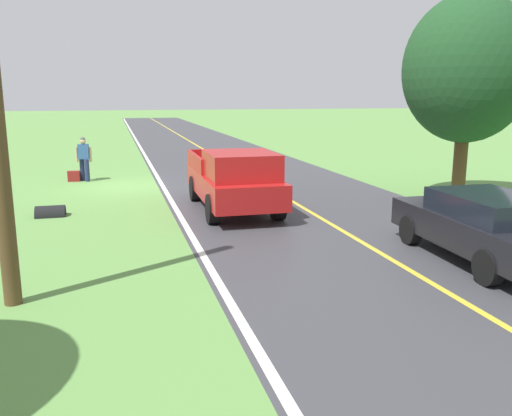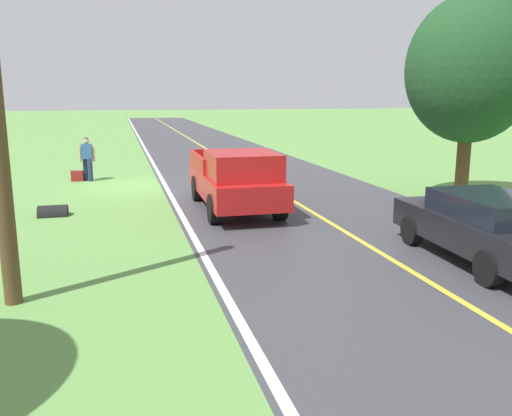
{
  "view_description": "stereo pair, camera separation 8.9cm",
  "coord_description": "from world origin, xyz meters",
  "px_view_note": "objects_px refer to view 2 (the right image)",
  "views": [
    {
      "loc": [
        0.46,
        20.37,
        3.38
      ],
      "look_at": [
        -1.98,
        11.24,
        1.37
      ],
      "focal_mm": 37.68,
      "sensor_mm": 36.0,
      "label": 1
    },
    {
      "loc": [
        0.38,
        20.39,
        3.38
      ],
      "look_at": [
        -1.98,
        11.24,
        1.37
      ],
      "focal_mm": 37.68,
      "sensor_mm": 36.0,
      "label": 2
    }
  ],
  "objects_px": {
    "hitchhiker_walking": "(87,156)",
    "suitcase_carried": "(77,176)",
    "tree_far_side_near": "(470,70)",
    "sedan_mid_oncoming": "(486,225)",
    "pickup_truck_passing": "(236,179)"
  },
  "relations": [
    {
      "from": "sedan_mid_oncoming",
      "to": "tree_far_side_near",
      "type": "bearing_deg",
      "value": -121.16
    },
    {
      "from": "tree_far_side_near",
      "to": "sedan_mid_oncoming",
      "type": "relative_size",
      "value": 1.44
    },
    {
      "from": "suitcase_carried",
      "to": "sedan_mid_oncoming",
      "type": "distance_m",
      "value": 15.72
    },
    {
      "from": "hitchhiker_walking",
      "to": "pickup_truck_passing",
      "type": "height_order",
      "value": "pickup_truck_passing"
    },
    {
      "from": "suitcase_carried",
      "to": "sedan_mid_oncoming",
      "type": "relative_size",
      "value": 0.1
    },
    {
      "from": "sedan_mid_oncoming",
      "to": "suitcase_carried",
      "type": "bearing_deg",
      "value": -55.8
    },
    {
      "from": "suitcase_carried",
      "to": "sedan_mid_oncoming",
      "type": "bearing_deg",
      "value": 39.46
    },
    {
      "from": "hitchhiker_walking",
      "to": "tree_far_side_near",
      "type": "xyz_separation_m",
      "value": [
        -11.96,
        7.16,
        3.15
      ]
    },
    {
      "from": "hitchhiker_walking",
      "to": "tree_far_side_near",
      "type": "bearing_deg",
      "value": 149.08
    },
    {
      "from": "suitcase_carried",
      "to": "tree_far_side_near",
      "type": "relative_size",
      "value": 0.07
    },
    {
      "from": "pickup_truck_passing",
      "to": "tree_far_side_near",
      "type": "xyz_separation_m",
      "value": [
        -7.45,
        0.15,
        3.16
      ]
    },
    {
      "from": "hitchhiker_walking",
      "to": "sedan_mid_oncoming",
      "type": "distance_m",
      "value": 15.51
    },
    {
      "from": "tree_far_side_near",
      "to": "pickup_truck_passing",
      "type": "bearing_deg",
      "value": -1.12
    },
    {
      "from": "hitchhiker_walking",
      "to": "suitcase_carried",
      "type": "height_order",
      "value": "hitchhiker_walking"
    },
    {
      "from": "hitchhiker_walking",
      "to": "sedan_mid_oncoming",
      "type": "relative_size",
      "value": 0.39
    }
  ]
}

